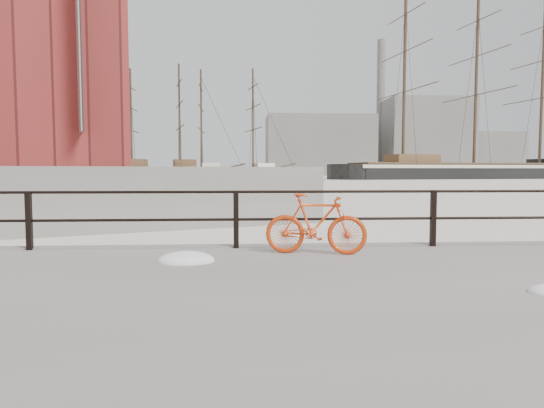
# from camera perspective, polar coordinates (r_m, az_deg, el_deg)

# --- Properties ---
(ground) EXTENTS (400.00, 400.00, 0.00)m
(ground) POSITION_cam_1_polar(r_m,az_deg,el_deg) (9.34, 17.97, -6.71)
(ground) COLOR white
(ground) RESTS_ON ground
(far_quay) EXTENTS (78.44, 148.07, 1.80)m
(far_quay) POSITION_cam_1_polar(r_m,az_deg,el_deg) (88.47, -27.94, 3.05)
(far_quay) COLOR gray
(far_quay) RESTS_ON ground
(guardrail) EXTENTS (28.00, 0.10, 1.00)m
(guardrail) POSITION_cam_1_polar(r_m,az_deg,el_deg) (9.08, 18.43, -1.60)
(guardrail) COLOR black
(guardrail) RESTS_ON promenade
(bicycle) EXTENTS (1.64, 0.58, 0.98)m
(bicycle) POSITION_cam_1_polar(r_m,az_deg,el_deg) (7.84, 5.18, -2.34)
(bicycle) COLOR red
(bicycle) RESTS_ON promenade
(barque_black) EXTENTS (69.47, 33.85, 37.21)m
(barque_black) POSITION_cam_1_polar(r_m,az_deg,el_deg) (101.17, 22.60, 2.76)
(barque_black) COLOR black
(barque_black) RESTS_ON ground
(schooner_mid) EXTENTS (30.55, 18.49, 20.54)m
(schooner_mid) POSITION_cam_1_polar(r_m,az_deg,el_deg) (85.73, -6.43, 2.87)
(schooner_mid) COLOR white
(schooner_mid) RESTS_ON ground
(schooner_left) EXTENTS (23.33, 10.61, 17.83)m
(schooner_left) POSITION_cam_1_polar(r_m,az_deg,el_deg) (76.39, -12.21, 2.67)
(schooner_left) COLOR beige
(schooner_left) RESTS_ON ground
(apartment_grey) EXTENTS (26.02, 22.15, 23.20)m
(apartment_grey) POSITION_cam_1_polar(r_m,az_deg,el_deg) (101.23, -29.04, 10.17)
(apartment_grey) COLOR gray
(apartment_grey) RESTS_ON far_quay
(apartment_brick) EXTENTS (27.87, 22.90, 21.20)m
(apartment_brick) POSITION_cam_1_polar(r_m,az_deg,el_deg) (123.99, -28.36, 8.51)
(apartment_brick) COLOR brown
(apartment_brick) RESTS_ON far_quay
(industrial_west) EXTENTS (32.00, 18.00, 18.00)m
(industrial_west) POSITION_cam_1_polar(r_m,az_deg,el_deg) (150.54, 5.53, 6.80)
(industrial_west) COLOR gray
(industrial_west) RESTS_ON ground
(industrial_mid) EXTENTS (26.00, 20.00, 24.00)m
(industrial_mid) POSITION_cam_1_polar(r_m,az_deg,el_deg) (164.58, 17.48, 7.44)
(industrial_mid) COLOR gray
(industrial_mid) RESTS_ON ground
(industrial_east) EXTENTS (20.00, 16.00, 14.00)m
(industrial_east) POSITION_cam_1_polar(r_m,az_deg,el_deg) (178.28, 23.82, 5.40)
(industrial_east) COLOR gray
(industrial_east) RESTS_ON ground
(smokestack) EXTENTS (2.80, 2.80, 44.00)m
(smokestack) POSITION_cam_1_polar(r_m,az_deg,el_deg) (166.15, 12.66, 10.96)
(smokestack) COLOR gray
(smokestack) RESTS_ON ground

